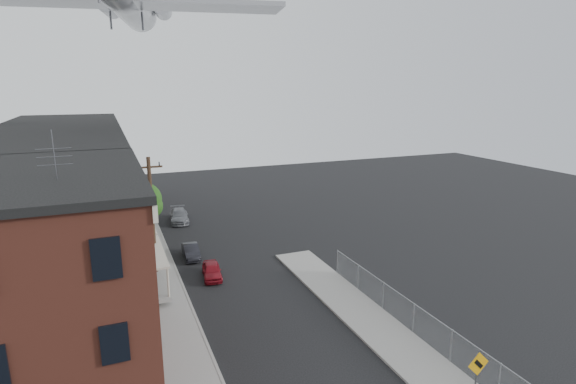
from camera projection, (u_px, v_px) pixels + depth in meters
name	position (u px, v px, depth m)	size (l,w,h in m)	color
sidewalk_left	(150.00, 251.00, 37.94)	(3.00, 62.00, 0.12)	gray
sidewalk_right	(380.00, 330.00, 25.78)	(3.00, 26.00, 0.12)	gray
curb_left	(168.00, 249.00, 38.48)	(0.15, 62.00, 0.14)	gray
curb_right	(358.00, 335.00, 25.25)	(0.15, 26.00, 0.14)	gray
corner_building	(23.00, 292.00, 19.06)	(10.31, 12.30, 12.15)	#371811
row_house_a	(48.00, 229.00, 27.64)	(11.98, 7.00, 10.30)	slate
row_house_b	(57.00, 202.00, 33.94)	(11.98, 7.00, 10.30)	slate
row_house_c	(64.00, 184.00, 40.25)	(11.98, 7.00, 10.30)	slate
row_house_d	(69.00, 171.00, 46.55)	(11.98, 7.00, 10.30)	slate
row_house_e	(72.00, 160.00, 52.86)	(11.98, 7.00, 10.30)	slate
chainlink_fence	(414.00, 318.00, 25.22)	(0.06, 18.06, 1.90)	gray
warning_sign	(477.00, 371.00, 19.07)	(1.10, 0.11, 2.80)	#515156
utility_pole	(152.00, 218.00, 31.44)	(1.80, 0.26, 9.00)	black
street_tree	(146.00, 202.00, 40.78)	(3.22, 3.20, 5.20)	black
car_near	(212.00, 271.00, 32.79)	(1.30, 3.23, 1.10)	maroon
car_mid	(191.00, 251.00, 36.59)	(1.18, 3.37, 1.11)	black
car_far	(179.00, 216.00, 46.32)	(1.79, 4.39, 1.27)	slate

